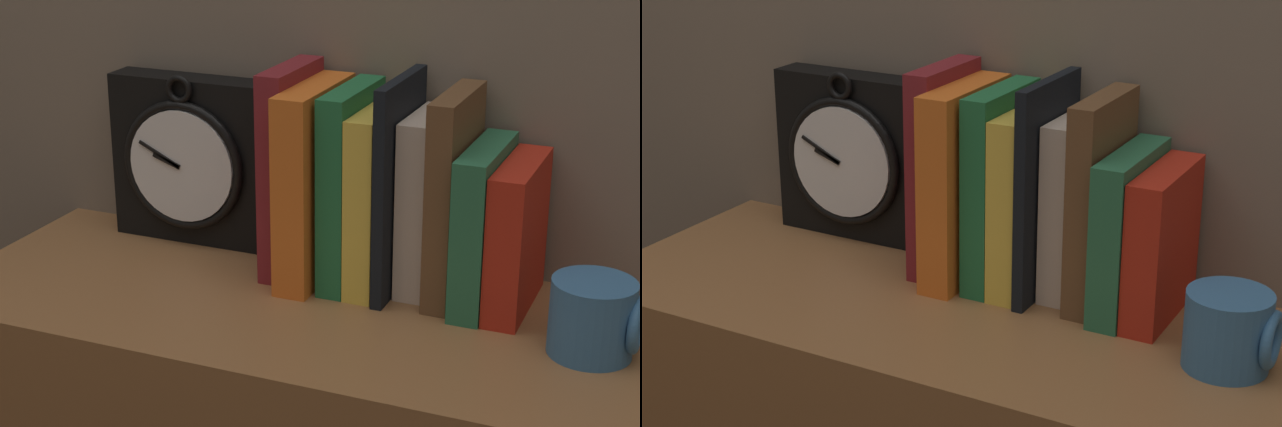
# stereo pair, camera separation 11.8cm
# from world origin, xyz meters

# --- Properties ---
(clock) EXTENTS (0.22, 0.06, 0.23)m
(clock) POSITION_xyz_m (-0.24, 0.13, 1.04)
(clock) COLOR black
(clock) RESTS_ON bookshelf
(book_slot0_maroon) EXTENTS (0.03, 0.13, 0.25)m
(book_slot0_maroon) POSITION_xyz_m (-0.08, 0.10, 1.06)
(book_slot0_maroon) COLOR maroon
(book_slot0_maroon) RESTS_ON bookshelf
(book_slot1_orange) EXTENTS (0.04, 0.16, 0.24)m
(book_slot1_orange) POSITION_xyz_m (-0.04, 0.09, 1.05)
(book_slot1_orange) COLOR orange
(book_slot1_orange) RESTS_ON bookshelf
(book_slot2_green) EXTENTS (0.03, 0.14, 0.24)m
(book_slot2_green) POSITION_xyz_m (-0.00, 0.09, 1.05)
(book_slot2_green) COLOR #206C3C
(book_slot2_green) RESTS_ON bookshelf
(book_slot3_yellow) EXTENTS (0.03, 0.14, 0.22)m
(book_slot3_yellow) POSITION_xyz_m (0.03, 0.09, 1.04)
(book_slot3_yellow) COLOR yellow
(book_slot3_yellow) RESTS_ON bookshelf
(book_slot4_black) EXTENTS (0.01, 0.15, 0.25)m
(book_slot4_black) POSITION_xyz_m (0.06, 0.09, 1.06)
(book_slot4_black) COLOR black
(book_slot4_black) RESTS_ON bookshelf
(book_slot5_cream) EXTENTS (0.04, 0.12, 0.21)m
(book_slot5_cream) POSITION_xyz_m (0.09, 0.11, 1.03)
(book_slot5_cream) COLOR beige
(book_slot5_cream) RESTS_ON bookshelf
(book_slot6_brown) EXTENTS (0.03, 0.14, 0.24)m
(book_slot6_brown) POSITION_xyz_m (0.13, 0.10, 1.05)
(book_slot6_brown) COLOR brown
(book_slot6_brown) RESTS_ON bookshelf
(book_slot7_green) EXTENTS (0.04, 0.15, 0.19)m
(book_slot7_green) POSITION_xyz_m (0.16, 0.09, 1.02)
(book_slot7_green) COLOR #286945
(book_slot7_green) RESTS_ON bookshelf
(book_slot8_red) EXTENTS (0.04, 0.15, 0.17)m
(book_slot8_red) POSITION_xyz_m (0.20, 0.09, 1.01)
(book_slot8_red) COLOR red
(book_slot8_red) RESTS_ON bookshelf
(mug) EXTENTS (0.09, 0.09, 0.08)m
(mug) POSITION_xyz_m (0.31, 0.01, 0.97)
(mug) COLOR teal
(mug) RESTS_ON bookshelf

